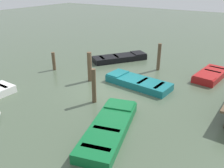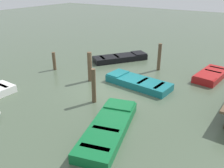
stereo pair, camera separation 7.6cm
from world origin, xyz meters
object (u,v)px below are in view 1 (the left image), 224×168
rowboat_black (120,58)px  mooring_piling_far_right (90,67)px  rowboat_red (211,75)px  mooring_piling_mid_left (54,61)px  rowboat_green (109,128)px  mooring_piling_center (94,86)px  mooring_piling_mid_right (159,57)px  rowboat_teal (138,82)px

rowboat_black → mooring_piling_far_right: (4.39, 0.52, 0.68)m
rowboat_red → mooring_piling_mid_left: (4.26, -9.29, 0.40)m
mooring_piling_mid_left → rowboat_green: bearing=60.9°
mooring_piling_far_right → mooring_piling_center: bearing=42.2°
rowboat_green → mooring_piling_center: 2.78m
rowboat_red → mooring_piling_center: mooring_piling_center is taller
mooring_piling_center → mooring_piling_mid_right: (-6.09, 0.86, 0.03)m
rowboat_red → rowboat_black: same height
rowboat_teal → mooring_piling_mid_right: mooring_piling_mid_right is taller
rowboat_teal → mooring_piling_center: bearing=78.5°
mooring_piling_mid_right → mooring_piling_far_right: bearing=-33.9°
mooring_piling_mid_left → mooring_piling_mid_right: (-3.85, 5.95, 0.30)m
rowboat_red → mooring_piling_mid_left: 10.23m
rowboat_green → mooring_piling_center: size_ratio=2.49×
rowboat_green → mooring_piling_mid_right: size_ratio=2.41×
rowboat_teal → mooring_piling_mid_left: (0.75, -5.99, 0.40)m
rowboat_red → rowboat_green: size_ratio=0.72×
rowboat_green → mooring_piling_far_right: mooring_piling_far_right is taller
rowboat_teal → mooring_piling_far_right: (0.93, -2.76, 0.68)m
mooring_piling_mid_right → rowboat_green: bearing=8.7°
mooring_piling_mid_right → rowboat_black: bearing=-96.2°
rowboat_red → mooring_piling_mid_right: size_ratio=1.73×
rowboat_red → mooring_piling_mid_right: mooring_piling_mid_right is taller
rowboat_black → rowboat_teal: bearing=-100.9°
mooring_piling_mid_left → rowboat_teal: bearing=97.1°
rowboat_black → mooring_piling_mid_right: bearing=-60.6°
rowboat_black → mooring_piling_center: (6.44, 2.38, 0.67)m
rowboat_green → rowboat_teal: (-4.73, -1.16, 0.00)m
mooring_piling_mid_left → mooring_piling_mid_right: bearing=122.9°
rowboat_green → mooring_piling_far_right: size_ratio=2.46×
rowboat_green → rowboat_red: bearing=-30.2°
mooring_piling_mid_left → mooring_piling_far_right: 3.25m
mooring_piling_center → mooring_piling_mid_right: 6.15m
mooring_piling_mid_left → mooring_piling_mid_right: size_ratio=0.67×
mooring_piling_center → mooring_piling_mid_right: mooring_piling_mid_right is taller
rowboat_red → rowboat_green: same height
rowboat_green → mooring_piling_mid_right: mooring_piling_mid_right is taller
rowboat_red → rowboat_black: size_ratio=0.79×
mooring_piling_far_right → mooring_piling_mid_right: mooring_piling_mid_right is taller
rowboat_teal → mooring_piling_mid_left: 6.05m
mooring_piling_mid_left → mooring_piling_center: bearing=66.2°
mooring_piling_mid_right → mooring_piling_mid_left: bearing=-57.1°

